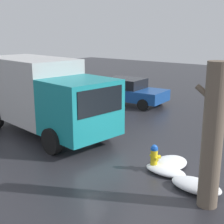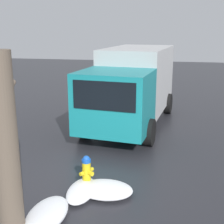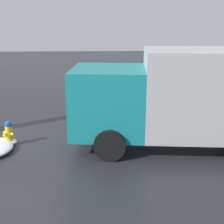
# 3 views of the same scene
# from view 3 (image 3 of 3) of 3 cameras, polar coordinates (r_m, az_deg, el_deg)

# --- Properties ---
(ground_plane) EXTENTS (60.00, 60.00, 0.00)m
(ground_plane) POSITION_cam_3_polar(r_m,az_deg,el_deg) (10.36, -18.14, -5.77)
(ground_plane) COLOR #28282D
(fire_hydrant) EXTENTS (0.40, 0.35, 0.80)m
(fire_hydrant) POSITION_cam_3_polar(r_m,az_deg,el_deg) (10.21, -18.36, -3.64)
(fire_hydrant) COLOR yellow
(fire_hydrant) RESTS_ON ground_plane
(delivery_truck) EXTENTS (6.67, 3.14, 2.97)m
(delivery_truck) POSITION_cam_3_polar(r_m,az_deg,el_deg) (9.56, 13.35, 2.88)
(delivery_truck) COLOR teal
(delivery_truck) RESTS_ON ground_plane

